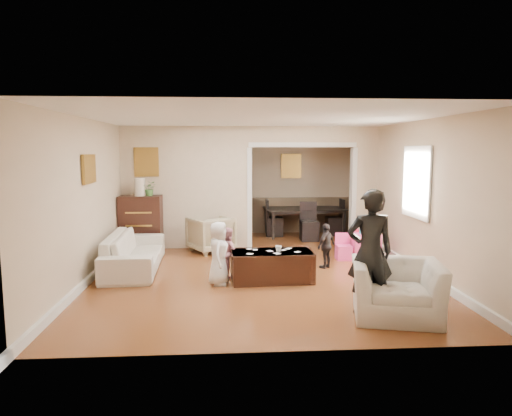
{
  "coord_description": "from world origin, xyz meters",
  "views": [
    {
      "loc": [
        -0.54,
        -8.02,
        2.09
      ],
      "look_at": [
        0.0,
        0.2,
        1.05
      ],
      "focal_mm": 32.05,
      "sensor_mm": 36.0,
      "label": 1
    }
  ],
  "objects": [
    {
      "name": "armchair_back",
      "position": [
        -0.87,
        1.34,
        0.37
      ],
      "size": [
        1.09,
        1.1,
        0.73
      ],
      "primitive_type": "imported",
      "rotation": [
        0.0,
        0.0,
        3.69
      ],
      "color": "tan",
      "rests_on": "ground"
    },
    {
      "name": "dining_table",
      "position": [
        1.39,
        3.01,
        0.34
      ],
      "size": [
        2.03,
        1.26,
        0.68
      ],
      "primitive_type": "imported",
      "rotation": [
        0.0,
        0.0,
        0.1
      ],
      "color": "black",
      "rests_on": "ground"
    },
    {
      "name": "framed_art_alcove",
      "position": [
        1.1,
        3.44,
        1.7
      ],
      "size": [
        0.45,
        0.03,
        0.55
      ],
      "primitive_type": "cube",
      "color": "brown"
    },
    {
      "name": "child_kneel_b",
      "position": [
        -0.52,
        -0.58,
        0.41
      ],
      "size": [
        0.45,
        0.5,
        0.83
      ],
      "primitive_type": "imported",
      "rotation": [
        0.0,
        0.0,
        1.98
      ],
      "color": "#CC7F8C",
      "rests_on": "ground"
    },
    {
      "name": "craft_papers",
      "position": [
        0.18,
        -0.86,
        0.48
      ],
      "size": [
        0.89,
        0.49,
        0.0
      ],
      "color": "white",
      "rests_on": "coffee_table"
    },
    {
      "name": "cyan_cup",
      "position": [
        2.06,
        0.52,
        0.54
      ],
      "size": [
        0.08,
        0.08,
        0.08
      ],
      "primitive_type": "cylinder",
      "color": "teal",
      "rests_on": "play_table"
    },
    {
      "name": "play_bowl",
      "position": [
        2.21,
        0.45,
        0.52
      ],
      "size": [
        0.22,
        0.22,
        0.05
      ],
      "primitive_type": "imported",
      "rotation": [
        0.0,
        0.0,
        -0.08
      ],
      "color": "silver",
      "rests_on": "play_table"
    },
    {
      "name": "partition_left",
      "position": [
        -1.38,
        1.8,
        1.3
      ],
      "size": [
        2.75,
        0.18,
        2.6
      ],
      "primitive_type": "cube",
      "color": "beige",
      "rests_on": "ground"
    },
    {
      "name": "dresser",
      "position": [
        -2.3,
        1.43,
        0.58
      ],
      "size": [
        0.85,
        0.48,
        1.17
      ],
      "primitive_type": "cube",
      "color": "black",
      "rests_on": "ground"
    },
    {
      "name": "sofa",
      "position": [
        -2.16,
        -0.01,
        0.32
      ],
      "size": [
        0.94,
        2.22,
        0.64
      ],
      "primitive_type": "imported",
      "rotation": [
        0.0,
        0.0,
        1.61
      ],
      "color": "beige",
      "rests_on": "ground"
    },
    {
      "name": "child_toddler",
      "position": [
        1.23,
        -0.13,
        0.4
      ],
      "size": [
        0.48,
        0.47,
        0.81
      ],
      "primitive_type": "imported",
      "rotation": [
        0.0,
        0.0,
        -2.38
      ],
      "color": "black",
      "rests_on": "ground"
    },
    {
      "name": "partition_right",
      "position": [
        2.48,
        1.8,
        1.3
      ],
      "size": [
        0.55,
        0.18,
        2.6
      ],
      "primitive_type": "cube",
      "color": "beige",
      "rests_on": "ground"
    },
    {
      "name": "framed_art_partition",
      "position": [
        -2.2,
        1.7,
        1.85
      ],
      "size": [
        0.45,
        0.03,
        0.55
      ],
      "primitive_type": "cube",
      "color": "brown",
      "rests_on": "partition_left"
    },
    {
      "name": "play_table",
      "position": [
        2.16,
        0.57,
        0.25
      ],
      "size": [
        0.56,
        0.56,
        0.5
      ],
      "primitive_type": "cube",
      "rotation": [
        0.0,
        0.0,
        -0.08
      ],
      "color": "#ED3E87",
      "rests_on": "ground"
    },
    {
      "name": "armchair_front",
      "position": [
        1.59,
        -2.58,
        0.35
      ],
      "size": [
        1.27,
        1.17,
        0.7
      ],
      "primitive_type": "imported",
      "rotation": [
        0.0,
        0.0,
        -0.23
      ],
      "color": "beige",
      "rests_on": "ground"
    },
    {
      "name": "coffee_cup",
      "position": [
        0.28,
        -0.93,
        0.53
      ],
      "size": [
        0.11,
        0.11,
        0.1
      ],
      "primitive_type": "imported",
      "rotation": [
        0.0,
        0.0,
        0.06
      ],
      "color": "silver",
      "rests_on": "coffee_table"
    },
    {
      "name": "floor",
      "position": [
        0.0,
        0.0,
        0.0
      ],
      "size": [
        7.0,
        7.0,
        0.0
      ],
      "primitive_type": "plane",
      "color": "brown",
      "rests_on": "ground"
    },
    {
      "name": "framed_art_sofa_wall",
      "position": [
        -2.71,
        -0.6,
        1.8
      ],
      "size": [
        0.03,
        0.55,
        0.4
      ],
      "primitive_type": "cube",
      "color": "brown"
    },
    {
      "name": "window_pane",
      "position": [
        2.73,
        -0.4,
        1.55
      ],
      "size": [
        0.03,
        0.95,
        1.1
      ],
      "primitive_type": "cube",
      "color": "white",
      "rests_on": "ground"
    },
    {
      "name": "potted_plant",
      "position": [
        -2.1,
        1.43,
        1.32
      ],
      "size": [
        0.27,
        0.23,
        0.3
      ],
      "primitive_type": "imported",
      "color": "#3A682E",
      "rests_on": "dresser"
    },
    {
      "name": "child_kneel_a",
      "position": [
        -0.67,
        -1.03,
        0.5
      ],
      "size": [
        0.37,
        0.52,
        1.0
      ],
      "primitive_type": "imported",
      "rotation": [
        0.0,
        0.0,
        1.46
      ],
      "color": "white",
      "rests_on": "ground"
    },
    {
      "name": "partition_header",
      "position": [
        1.1,
        1.8,
        2.42
      ],
      "size": [
        2.22,
        0.18,
        0.35
      ],
      "primitive_type": "cube",
      "color": "beige",
      "rests_on": "partition_right"
    },
    {
      "name": "coffee_table",
      "position": [
        0.18,
        -0.88,
        0.24
      ],
      "size": [
        1.32,
        0.72,
        0.48
      ],
      "primitive_type": "cube",
      "rotation": [
        0.0,
        0.0,
        0.06
      ],
      "color": "#351A11",
      "rests_on": "ground"
    },
    {
      "name": "cereal_box",
      "position": [
        2.28,
        0.67,
        0.65
      ],
      "size": [
        0.2,
        0.08,
        0.3
      ],
      "primitive_type": "cube",
      "rotation": [
        0.0,
        0.0,
        -0.08
      ],
      "color": "yellow",
      "rests_on": "play_table"
    },
    {
      "name": "toy_block",
      "position": [
        2.04,
        0.69,
        0.52
      ],
      "size": [
        0.09,
        0.08,
        0.05
      ],
      "primitive_type": "cube",
      "rotation": [
        0.0,
        0.0,
        0.27
      ],
      "color": "#B6162F",
      "rests_on": "play_table"
    },
    {
      "name": "adult_person",
      "position": [
        1.27,
        -2.46,
        0.81
      ],
      "size": [
        0.6,
        0.4,
        1.62
      ],
      "primitive_type": "imported",
      "rotation": [
        0.0,
        0.0,
        3.11
      ],
      "color": "black",
      "rests_on": "ground"
    },
    {
      "name": "table_lamp",
      "position": [
        -2.3,
        1.43,
        1.35
      ],
      "size": [
        0.22,
        0.22,
        0.36
      ],
      "primitive_type": "cylinder",
      "color": "#F3E4C6",
      "rests_on": "dresser"
    }
  ]
}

